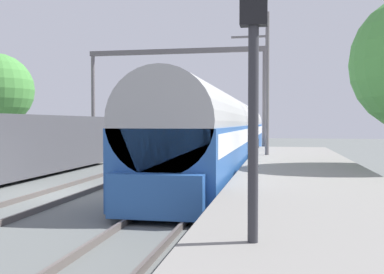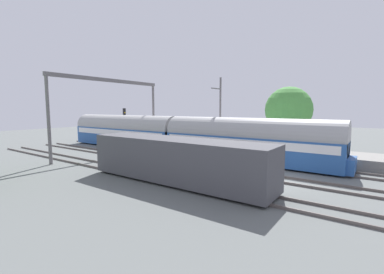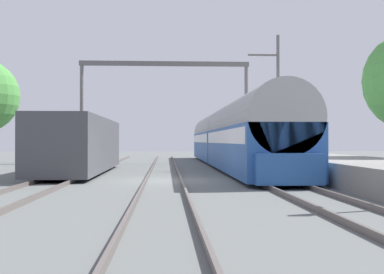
# 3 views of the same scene
# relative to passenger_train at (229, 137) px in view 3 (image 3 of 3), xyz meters

# --- Properties ---
(ground) EXTENTS (120.00, 120.00, 0.00)m
(ground) POSITION_rel_passenger_train_xyz_m (-4.37, -12.26, -1.97)
(ground) COLOR #5D6260
(track_far_west) EXTENTS (1.52, 60.00, 0.16)m
(track_far_west) POSITION_rel_passenger_train_xyz_m (-8.74, -12.26, -1.89)
(track_far_west) COLOR #5A524D
(track_far_west) RESTS_ON ground
(track_west) EXTENTS (1.52, 60.00, 0.16)m
(track_west) POSITION_rel_passenger_train_xyz_m (-4.37, -12.26, -1.89)
(track_west) COLOR #5A524D
(track_west) RESTS_ON ground
(track_east) EXTENTS (1.52, 60.00, 0.16)m
(track_east) POSITION_rel_passenger_train_xyz_m (0.00, -12.26, -1.89)
(track_east) COLOR #5A524D
(track_east) RESTS_ON ground
(platform) EXTENTS (4.40, 28.00, 0.90)m
(platform) POSITION_rel_passenger_train_xyz_m (3.82, -10.26, -1.52)
(platform) COLOR gray
(platform) RESTS_ON ground
(passenger_train) EXTENTS (2.93, 32.85, 3.82)m
(passenger_train) POSITION_rel_passenger_train_xyz_m (0.00, 0.00, 0.00)
(passenger_train) COLOR #28569E
(passenger_train) RESTS_ON ground
(freight_car) EXTENTS (2.80, 13.00, 2.70)m
(freight_car) POSITION_rel_passenger_train_xyz_m (-8.74, -7.23, -0.50)
(freight_car) COLOR #47474C
(freight_car) RESTS_ON ground
(person_crossing) EXTENTS (0.46, 0.36, 1.73)m
(person_crossing) POSITION_rel_passenger_train_xyz_m (1.52, 2.13, -0.94)
(person_crossing) COLOR #373737
(person_crossing) RESTS_ON ground
(railway_signal_far) EXTENTS (0.36, 0.30, 4.83)m
(railway_signal_far) POSITION_rel_passenger_train_xyz_m (1.92, 10.37, 1.13)
(railway_signal_far) COLOR #2D2D33
(railway_signal_far) RESTS_ON ground
(catenary_gantry) EXTENTS (13.14, 0.28, 7.86)m
(catenary_gantry) POSITION_rel_passenger_train_xyz_m (-4.37, 5.06, 3.71)
(catenary_gantry) COLOR slate
(catenary_gantry) RESTS_ON ground
(catenary_pole_east_mid) EXTENTS (1.90, 0.20, 8.00)m
(catenary_pole_east_mid) POSITION_rel_passenger_train_xyz_m (2.35, -4.16, 2.18)
(catenary_pole_east_mid) COLOR slate
(catenary_pole_east_mid) RESTS_ON ground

